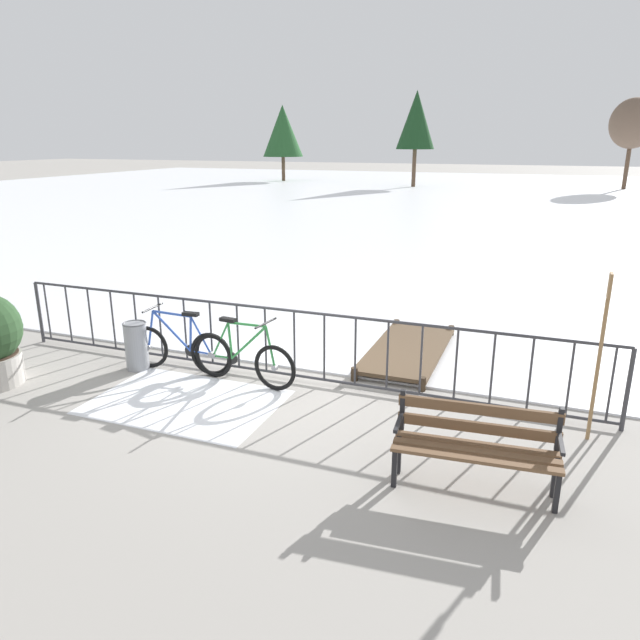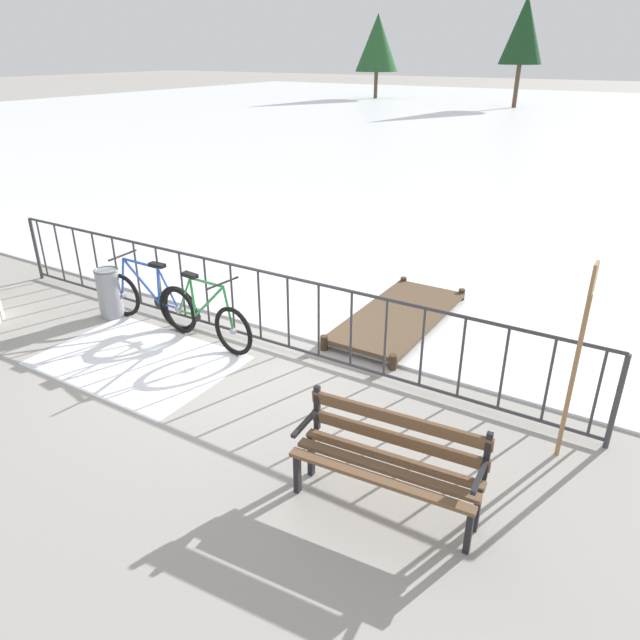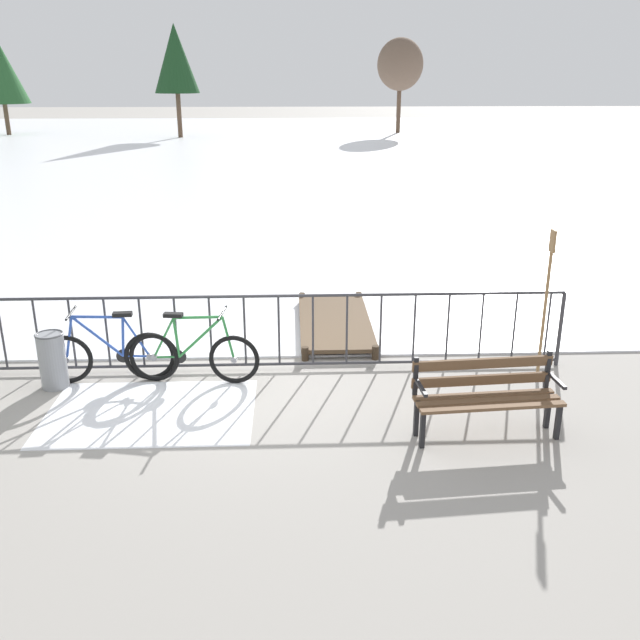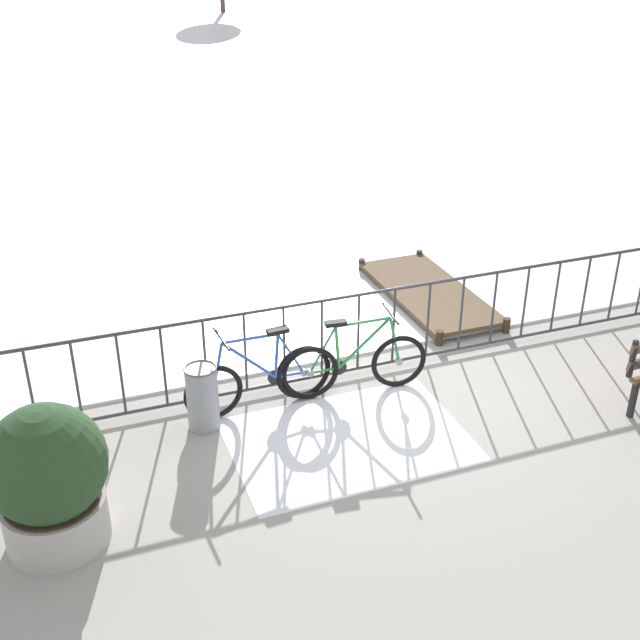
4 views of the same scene
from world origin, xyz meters
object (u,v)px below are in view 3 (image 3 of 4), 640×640
park_bench (486,391)px  trash_bin (52,360)px  bicycle_second (109,355)px  oar_upright (546,295)px  bicycle_near_railing (194,356)px

park_bench → trash_bin: 5.36m
bicycle_second → park_bench: 4.76m
trash_bin → oar_upright: (6.30, 0.06, 0.76)m
bicycle_near_railing → park_bench: size_ratio=1.04×
bicycle_near_railing → trash_bin: 1.77m
park_bench → bicycle_near_railing: bearing=156.2°
bicycle_second → park_bench: size_ratio=1.05×
bicycle_near_railing → bicycle_second: 1.10m
oar_upright → park_bench: bearing=-127.4°
trash_bin → oar_upright: oar_upright is taller
park_bench → oar_upright: (1.13, 1.48, 0.63)m
bicycle_second → oar_upright: oar_upright is taller
bicycle_second → trash_bin: bicycle_second is taller
bicycle_near_railing → oar_upright: 4.59m
bicycle_near_railing → bicycle_second: bearing=176.6°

